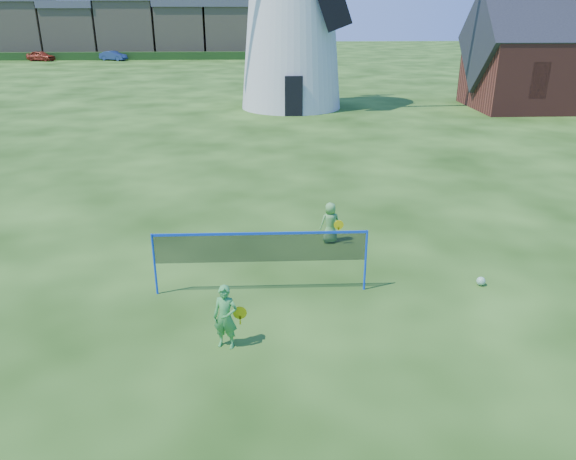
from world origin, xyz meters
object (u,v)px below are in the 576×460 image
(badminton_net, at_px, (261,248))
(player_girl, at_px, (226,317))
(chapel, at_px, (576,57))
(car_left, at_px, (41,56))
(player_boy, at_px, (330,223))
(play_ball, at_px, (481,281))
(car_right, at_px, (113,56))

(badminton_net, height_order, player_girl, badminton_net)
(chapel, distance_m, badminton_net, 33.37)
(badminton_net, relative_size, car_left, 1.36)
(player_boy, bearing_deg, play_ball, 127.61)
(badminton_net, bearing_deg, player_girl, -107.01)
(player_boy, bearing_deg, car_right, -83.07)
(player_boy, xyz_separation_m, car_left, (-30.84, 61.50, 0.03))
(chapel, bearing_deg, play_ball, -121.51)
(player_girl, distance_m, player_boy, 5.91)
(player_boy, height_order, car_left, car_left)
(chapel, bearing_deg, player_girl, -127.94)
(player_boy, distance_m, car_left, 68.80)
(badminton_net, distance_m, player_girl, 2.44)
(play_ball, xyz_separation_m, car_left, (-34.26, 64.38, 0.52))
(player_girl, bearing_deg, chapel, 67.65)
(chapel, distance_m, player_boy, 29.86)
(player_boy, relative_size, car_left, 0.32)
(chapel, height_order, player_girl, chapel)
(chapel, distance_m, player_girl, 35.62)
(play_ball, xyz_separation_m, car_right, (-24.99, 64.77, 0.49))
(player_boy, height_order, car_right, same)
(badminton_net, bearing_deg, car_right, 106.79)
(player_girl, relative_size, car_right, 0.37)
(car_left, bearing_deg, chapel, -109.12)
(chapel, relative_size, player_boy, 11.69)
(player_boy, xyz_separation_m, play_ball, (3.42, -2.88, -0.49))
(player_boy, relative_size, play_ball, 5.46)
(car_left, bearing_deg, badminton_net, -137.24)
(player_boy, xyz_separation_m, car_right, (-21.57, 61.89, 0.00))
(car_right, bearing_deg, player_boy, -138.67)
(car_left, xyz_separation_m, car_right, (9.27, 0.40, -0.03))
(chapel, relative_size, car_right, 3.85)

